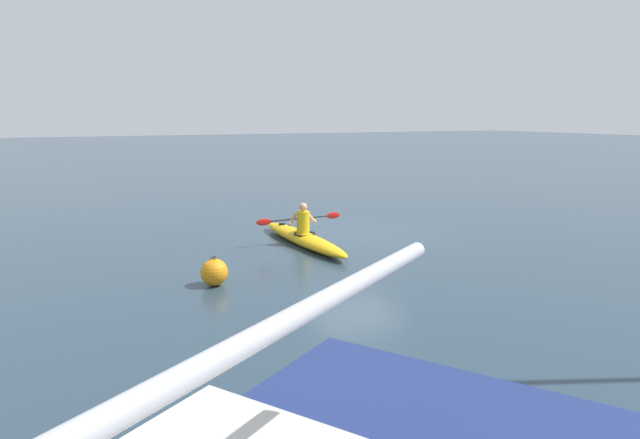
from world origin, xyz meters
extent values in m
plane|color=#283D4C|center=(0.00, 0.00, 0.00)|extent=(160.00, 160.00, 0.00)
ellipsoid|color=#EAB214|center=(1.91, 0.68, 0.16)|extent=(0.78, 4.35, 0.31)
torus|color=black|center=(1.90, 0.77, 0.29)|extent=(0.58, 0.58, 0.04)
cylinder|color=black|center=(1.95, -0.62, 0.30)|extent=(0.18, 0.18, 0.02)
cylinder|color=yellow|center=(1.90, 0.69, 0.58)|extent=(0.32, 0.32, 0.54)
sphere|color=tan|center=(1.90, 0.69, 0.96)|extent=(0.21, 0.21, 0.21)
cylinder|color=black|center=(1.91, 0.49, 0.64)|extent=(1.96, 0.11, 0.03)
ellipsoid|color=red|center=(2.89, 0.52, 0.64)|extent=(0.40, 0.05, 0.17)
ellipsoid|color=red|center=(0.93, 0.45, 0.64)|extent=(0.40, 0.05, 0.17)
cylinder|color=tan|center=(2.17, 0.62, 0.66)|extent=(0.27, 0.23, 0.34)
cylinder|color=tan|center=(1.65, 0.60, 0.66)|extent=(0.28, 0.22, 0.34)
cylinder|color=silver|center=(7.19, 11.56, 2.45)|extent=(3.33, 2.18, 0.09)
sphere|color=orange|center=(4.83, 3.06, 0.26)|extent=(0.53, 0.53, 0.53)
torus|color=#333338|center=(4.83, 3.06, 0.56)|extent=(0.12, 0.12, 0.02)
camera|label=1|loc=(7.42, 13.07, 3.22)|focal=30.81mm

